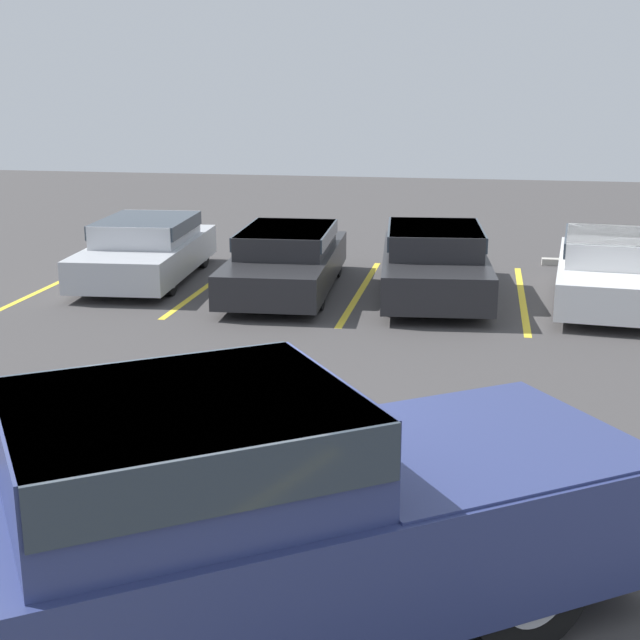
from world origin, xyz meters
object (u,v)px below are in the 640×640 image
object	(u,v)px
parked_sedan_b	(287,257)
wheel_stop_curb	(585,263)
parked_sedan_a	(146,247)
parked_sedan_d	(613,267)
parked_sedan_c	(434,260)
pickup_truck	(231,523)

from	to	relation	value
parked_sedan_b	wheel_stop_curb	distance (m)	6.61
parked_sedan_a	parked_sedan_d	distance (m)	8.71
parked_sedan_b	parked_sedan_c	bearing A→B (deg)	88.10
parked_sedan_d	parked_sedan_c	bearing A→B (deg)	-84.44
parked_sedan_d	parked_sedan_a	bearing A→B (deg)	-87.01
pickup_truck	wheel_stop_curb	world-z (taller)	pickup_truck
parked_sedan_d	parked_sedan_b	bearing A→B (deg)	-83.90
pickup_truck	parked_sedan_c	size ratio (longest dim) A/B	1.32
parked_sedan_a	pickup_truck	bearing A→B (deg)	19.58
wheel_stop_curb	pickup_truck	bearing A→B (deg)	-104.99
parked_sedan_b	parked_sedan_c	size ratio (longest dim) A/B	1.04
parked_sedan_d	wheel_stop_curb	xyz separation A→B (m)	(-0.10, 3.25, -0.57)
parked_sedan_a	parked_sedan_b	world-z (taller)	parked_sedan_a
parked_sedan_b	parked_sedan_c	xyz separation A→B (m)	(2.71, 0.05, 0.05)
pickup_truck	parked_sedan_c	bearing A→B (deg)	51.74
pickup_truck	parked_sedan_a	size ratio (longest dim) A/B	1.36
parked_sedan_a	parked_sedan_c	size ratio (longest dim) A/B	0.97
parked_sedan_b	wheel_stop_curb	size ratio (longest dim) A/B	2.70
parked_sedan_a	parked_sedan_b	xyz separation A→B (m)	(2.90, -0.45, -0.02)
parked_sedan_a	wheel_stop_curb	xyz separation A→B (m)	(8.60, 2.86, -0.57)
pickup_truck	parked_sedan_b	distance (m)	10.79
wheel_stop_curb	parked_sedan_b	bearing A→B (deg)	-149.90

